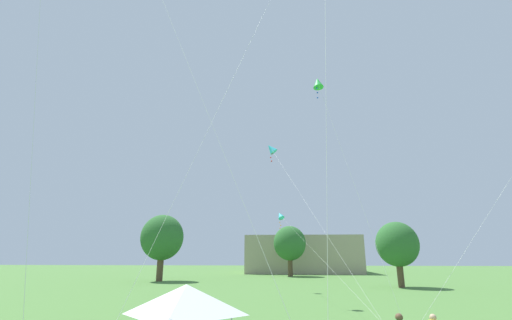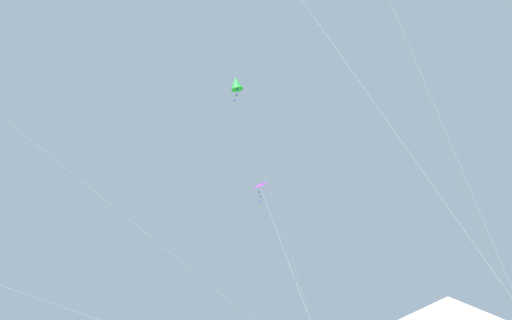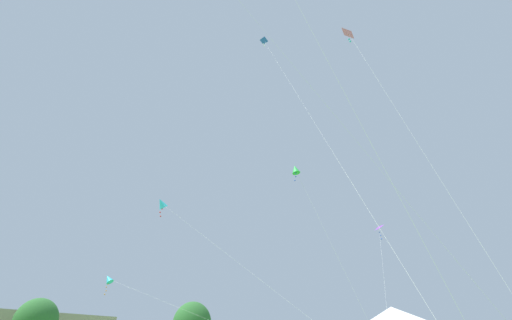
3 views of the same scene
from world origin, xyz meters
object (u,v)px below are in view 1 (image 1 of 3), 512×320
Objects in this scene: kite_cyan_diamond_2 at (280,216)px; kite_cyan_diamond_3 at (271,149)px; festival_tent at (186,300)px; kite_green_diamond_0 at (318,83)px.

kite_cyan_diamond_3 reaches higher than kite_cyan_diamond_2.
festival_tent is 28.58m from kite_cyan_diamond_2.
kite_green_diamond_0 is 0.78× the size of kite_cyan_diamond_3.
kite_green_diamond_0 is at bearing 56.06° from festival_tent.
festival_tent is at bearing -95.78° from kite_cyan_diamond_3.
kite_green_diamond_0 is 12.38m from kite_cyan_diamond_3.
kite_green_diamond_0 reaches higher than kite_cyan_diamond_2.
kite_cyan_diamond_2 is at bearing 84.57° from festival_tent.
kite_cyan_diamond_2 is 1.44× the size of kite_cyan_diamond_3.
festival_tent is 0.12× the size of kite_cyan_diamond_2.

